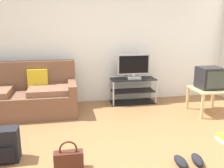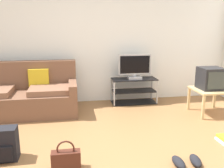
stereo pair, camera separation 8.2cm
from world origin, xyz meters
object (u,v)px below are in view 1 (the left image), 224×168
Objects in this scene: crt_tv at (210,78)px; couch at (21,96)px; handbag at (69,160)px; sneakers_pair at (189,161)px; flat_tv at (134,67)px; backpack at (5,145)px; side_table at (209,92)px; tv_stand at (133,91)px.

couch is at bearing 170.40° from crt_tv.
handbag is 1.37m from sneakers_pair.
flat_tv is 1.94× the size of handbag.
handbag is at bearing -150.86° from crt_tv.
couch reaches higher than handbag.
flat_tv reaches higher than backpack.
couch reaches higher than sneakers_pair.
couch is 1.66m from backpack.
crt_tv is at bearing 90.00° from side_table.
backpack is (-3.25, -1.07, -0.20)m from side_table.
side_table is at bearing -9.87° from couch.
couch is at bearing 111.74° from handbag.
sneakers_pair is at bearing -89.66° from tv_stand.
couch is 5.71× the size of handbag.
backpack is at bearing -161.48° from crt_tv.
crt_tv is 2.04m from sneakers_pair.
sneakers_pair is (-1.17, -1.55, -0.35)m from side_table.
tv_stand reaches higher than side_table.
sneakers_pair is at bearing -89.66° from flat_tv.
flat_tv is at bearing 58.69° from handbag.
handbag is (-2.53, -1.39, -0.28)m from side_table.
tv_stand is 2.24× the size of crt_tv.
couch reaches higher than tv_stand.
tv_stand is 1.54× the size of side_table.
couch is 2.15m from tv_stand.
handbag is (-1.35, -2.24, -0.14)m from tv_stand.
handbag is at bearing -68.26° from couch.
tv_stand is at bearing 22.90° from backpack.
flat_tv reaches higher than crt_tv.
handbag is (0.72, -0.32, -0.08)m from backpack.
couch is 4.85× the size of backpack.
sneakers_pair is at bearing -127.08° from side_table.
side_table is 1.73× the size of handbag.
side_table reaches higher than backpack.
side_table is at bearing -90.00° from crt_tv.
side_table is 3.43m from backpack.
backpack reaches higher than sneakers_pair.
backpack is at bearing 155.85° from handbag.
sneakers_pair is at bearing -6.39° from handbag.
sneakers_pair is (1.36, -0.15, -0.07)m from handbag.
side_table reaches higher than sneakers_pair.
flat_tv is 2.67m from handbag.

